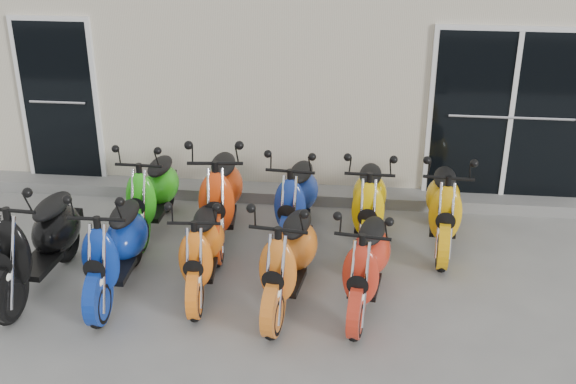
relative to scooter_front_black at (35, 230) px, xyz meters
name	(u,v)px	position (x,y,z in m)	size (l,w,h in m)	color
ground	(282,279)	(2.46, 0.44, -0.68)	(80.00, 80.00, 0.00)	gray
building	(318,28)	(2.46, 5.64, 0.92)	(14.00, 6.00, 3.20)	beige
front_step	(300,194)	(2.46, 2.46, -0.61)	(14.00, 0.40, 0.15)	gray
door_left	(59,96)	(-0.74, 2.61, 0.58)	(1.07, 0.08, 2.22)	black
door_right	(511,111)	(5.06, 2.61, 0.58)	(2.02, 0.08, 2.22)	black
scooter_front_black	(35,230)	(0.00, 0.00, 0.00)	(0.67, 1.85, 1.36)	black
scooter_front_blue	(114,237)	(0.82, 0.01, -0.04)	(0.63, 1.74, 1.29)	#0E309D
scooter_front_orange_a	(201,239)	(1.67, 0.15, -0.09)	(0.58, 1.59, 1.18)	orange
scooter_front_orange_b	(288,247)	(2.58, -0.01, -0.05)	(0.63, 1.72, 1.27)	orange
scooter_front_red	(367,253)	(3.34, 0.02, -0.08)	(0.60, 1.64, 1.21)	red
scooter_back_green	(152,183)	(0.81, 1.39, -0.06)	(0.61, 1.68, 1.24)	green
scooter_back_red	(220,184)	(1.65, 1.29, 0.02)	(0.69, 1.89, 1.39)	#E64210
scooter_back_blue	(296,189)	(2.52, 1.39, -0.05)	(0.62, 1.70, 1.25)	navy
scooter_back_yellow	(369,193)	(3.36, 1.38, -0.05)	(0.62, 1.70, 1.26)	yellow
scooter_back_extra	(445,196)	(4.21, 1.39, -0.05)	(0.62, 1.70, 1.25)	#EBA80C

